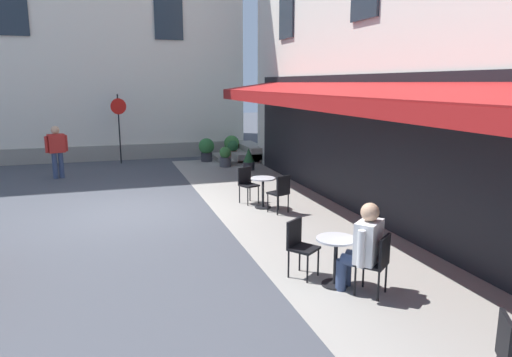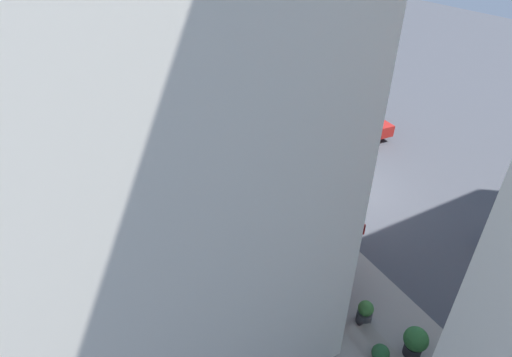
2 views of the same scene
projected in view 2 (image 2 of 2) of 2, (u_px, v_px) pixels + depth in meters
ground_plane at (344, 190)px, 16.43m from camera, size 70.00×70.00×0.00m
sidewalk_cafe_terrace at (233, 173)px, 17.46m from camera, size 20.50×3.20×0.01m
cafe_table_near_entrance at (187, 118)px, 20.92m from camera, size 0.60×0.60×0.75m
cafe_chair_black_back_row at (199, 118)px, 20.86m from camera, size 0.55×0.55×0.91m
cafe_chair_black_near_door at (174, 118)px, 20.86m from camera, size 0.53×0.53×0.91m
cafe_table_mid_terrace at (229, 141)px, 18.87m from camera, size 0.60×0.60×0.75m
cafe_chair_black_by_window at (241, 143)px, 18.62m from camera, size 0.56×0.56×0.91m
cafe_chair_black_kerbside at (217, 137)px, 19.04m from camera, size 0.56×0.56×0.91m
cafe_table_streetside at (272, 193)px, 15.38m from camera, size 0.60×0.60×0.75m
cafe_chair_black_corner_right at (286, 198)px, 15.01m from camera, size 0.52×0.52×0.91m
cafe_chair_black_corner_left at (259, 186)px, 15.68m from camera, size 0.52×0.52×0.91m
seated_patron_in_white at (221, 135)px, 18.88m from camera, size 0.68×0.67×1.36m
seated_companion_in_olive at (178, 115)px, 20.78m from camera, size 0.63×0.66×1.33m
walking_pedestrian_in_red at (493, 223)px, 13.17m from camera, size 0.42×0.66×1.68m
potted_plant_entrance_left at (415, 341)px, 10.08m from camera, size 0.61×0.61×0.91m
potted_plant_mid_terrace at (380, 356)px, 9.81m from camera, size 0.43×0.43×0.80m
potted_plant_entrance_right at (365, 312)px, 10.98m from camera, size 0.42×0.42×0.74m
potted_plant_under_sign at (327, 298)px, 11.36m from camera, size 0.40×0.40×0.78m
parked_car_red at (353, 115)px, 20.70m from camera, size 4.40×2.04×1.33m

